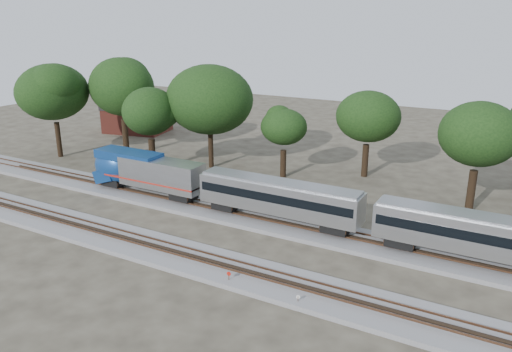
{
  "coord_description": "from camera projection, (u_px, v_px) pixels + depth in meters",
  "views": [
    {
      "loc": [
        24.65,
        -33.81,
        19.26
      ],
      "look_at": [
        2.99,
        5.0,
        5.03
      ],
      "focal_mm": 35.0,
      "sensor_mm": 36.0,
      "label": 1
    }
  ],
  "objects": [
    {
      "name": "ground",
      "position": [
        201.0,
        238.0,
        45.44
      ],
      "size": [
        160.0,
        160.0,
        0.0
      ],
      "primitive_type": "plane",
      "color": "#383328",
      "rests_on": "ground"
    },
    {
      "name": "track_far",
      "position": [
        235.0,
        214.0,
        50.36
      ],
      "size": [
        160.0,
        5.0,
        0.73
      ],
      "color": "slate",
      "rests_on": "ground"
    },
    {
      "name": "track_near",
      "position": [
        173.0,
        253.0,
        42.05
      ],
      "size": [
        160.0,
        5.0,
        0.73
      ],
      "color": "slate",
      "rests_on": "ground"
    },
    {
      "name": "switch_stand_red",
      "position": [
        229.0,
        276.0,
        37.41
      ],
      "size": [
        0.34,
        0.06,
        1.06
      ],
      "rotation": [
        0.0,
        0.0,
        0.09
      ],
      "color": "#512D19",
      "rests_on": "ground"
    },
    {
      "name": "switch_stand_white",
      "position": [
        298.0,
        299.0,
        34.59
      ],
      "size": [
        0.27,
        0.12,
        0.88
      ],
      "rotation": [
        0.0,
        0.0,
        0.37
      ],
      "color": "#512D19",
      "rests_on": "ground"
    },
    {
      "name": "switch_lever",
      "position": [
        219.0,
        278.0,
        38.24
      ],
      "size": [
        0.53,
        0.35,
        0.3
      ],
      "primitive_type": "cube",
      "rotation": [
        0.0,
        0.0,
        0.1
      ],
      "color": "#512D19",
      "rests_on": "ground"
    },
    {
      "name": "brick_building",
      "position": [
        137.0,
        117.0,
        86.89
      ],
      "size": [
        11.52,
        9.15,
        4.94
      ],
      "rotation": [
        0.0,
        0.0,
        0.2
      ],
      "color": "maroon",
      "rests_on": "ground"
    },
    {
      "name": "tree_0",
      "position": [
        53.0,
        92.0,
        69.16
      ],
      "size": [
        9.45,
        9.45,
        13.32
      ],
      "color": "black",
      "rests_on": "ground"
    },
    {
      "name": "tree_1",
      "position": [
        121.0,
        87.0,
        69.55
      ],
      "size": [
        10.08,
        10.08,
        14.21
      ],
      "color": "black",
      "rests_on": "ground"
    },
    {
      "name": "tree_2",
      "position": [
        150.0,
        111.0,
        63.23
      ],
      "size": [
        7.93,
        7.93,
        11.18
      ],
      "color": "black",
      "rests_on": "ground"
    },
    {
      "name": "tree_3",
      "position": [
        209.0,
        100.0,
        64.17
      ],
      "size": [
        9.23,
        9.23,
        13.01
      ],
      "color": "black",
      "rests_on": "ground"
    },
    {
      "name": "tree_4",
      "position": [
        284.0,
        127.0,
        60.91
      ],
      "size": [
        6.53,
        6.53,
        9.2
      ],
      "color": "black",
      "rests_on": "ground"
    },
    {
      "name": "tree_5",
      "position": [
        368.0,
        117.0,
        60.79
      ],
      "size": [
        7.77,
        7.77,
        10.95
      ],
      "color": "black",
      "rests_on": "ground"
    },
    {
      "name": "tree_6",
      "position": [
        479.0,
        134.0,
        49.3
      ],
      "size": [
        8.32,
        8.32,
        11.73
      ],
      "color": "black",
      "rests_on": "ground"
    }
  ]
}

